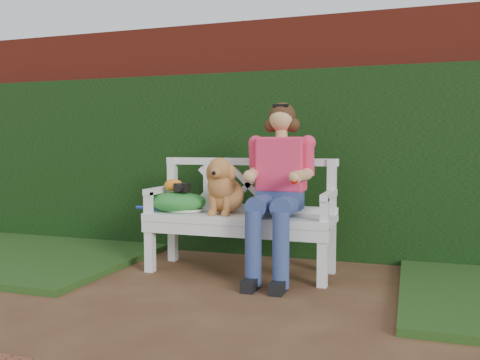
% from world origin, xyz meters
% --- Properties ---
extents(ground, '(60.00, 60.00, 0.00)m').
position_xyz_m(ground, '(0.00, 0.00, 0.00)').
color(ground, '#492A1A').
extents(brick_wall, '(10.00, 0.30, 2.20)m').
position_xyz_m(brick_wall, '(0.00, 1.90, 1.10)').
color(brick_wall, maroon).
rests_on(brick_wall, ground).
extents(ivy_hedge, '(10.00, 0.18, 1.70)m').
position_xyz_m(ivy_hedge, '(0.00, 1.68, 0.85)').
color(ivy_hedge, '#1D4214').
rests_on(ivy_hedge, ground).
extents(grass_left, '(2.60, 2.00, 0.05)m').
position_xyz_m(grass_left, '(-2.40, 0.90, 0.03)').
color(grass_left, '#1F3714').
rests_on(grass_left, ground).
extents(garden_bench, '(1.62, 0.72, 0.48)m').
position_xyz_m(garden_bench, '(-0.14, 0.94, 0.24)').
color(garden_bench, white).
rests_on(garden_bench, ground).
extents(seated_woman, '(0.62, 0.79, 1.32)m').
position_xyz_m(seated_woman, '(0.20, 0.92, 0.66)').
color(seated_woman, '#E8566A').
rests_on(seated_woman, ground).
extents(dog, '(0.40, 0.48, 0.46)m').
position_xyz_m(dog, '(-0.25, 0.91, 0.71)').
color(dog, brown).
rests_on(dog, garden_bench).
extents(tennis_racket, '(0.66, 0.32, 0.03)m').
position_xyz_m(tennis_racket, '(-0.65, 0.92, 0.50)').
color(tennis_racket, white).
rests_on(tennis_racket, garden_bench).
extents(green_bag, '(0.51, 0.41, 0.16)m').
position_xyz_m(green_bag, '(-0.67, 0.91, 0.56)').
color(green_bag, '#2B7229').
rests_on(green_bag, garden_bench).
extents(camera_item, '(0.12, 0.10, 0.07)m').
position_xyz_m(camera_item, '(-0.62, 0.90, 0.68)').
color(camera_item, black).
rests_on(camera_item, green_bag).
extents(baseball_glove, '(0.20, 0.17, 0.10)m').
position_xyz_m(baseball_glove, '(-0.72, 0.93, 0.69)').
color(baseball_glove, orange).
rests_on(baseball_glove, green_bag).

